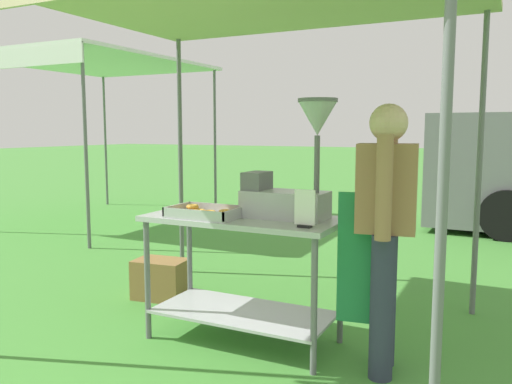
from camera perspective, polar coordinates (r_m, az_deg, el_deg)
The scene contains 9 objects.
ground_plane at distance 8.50m, azimuth 15.46°, elevation -3.30°, with size 70.00×70.00×0.00m, color #478E38.
stall_canopy at distance 3.67m, azimuth -0.76°, elevation 20.25°, with size 2.98×2.46×2.39m.
donut_cart at distance 3.58m, azimuth -1.44°, elevation -6.69°, with size 1.33×0.63×0.88m.
donut_tray at distance 3.51m, azimuth -5.50°, elevation -2.36°, with size 0.47×0.33×0.07m.
donut_fryer at distance 3.43m, azimuth 4.01°, elevation 1.67°, with size 0.63×0.28×0.78m.
menu_sign at distance 3.13m, azimuth 5.37°, elevation -2.15°, with size 0.13×0.05×0.23m.
vendor at distance 3.16m, azimuth 13.92°, elevation -3.50°, with size 0.46×0.54×1.61m.
supply_crate at distance 4.65m, azimuth -10.39°, elevation -9.37°, with size 0.48×0.35×0.34m.
neighbour_tent at distance 8.62m, azimuth -17.49°, elevation 13.06°, with size 2.68×3.24×2.52m.
Camera 1 is at (1.57, -2.23, 1.46)m, focal length 36.46 mm.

